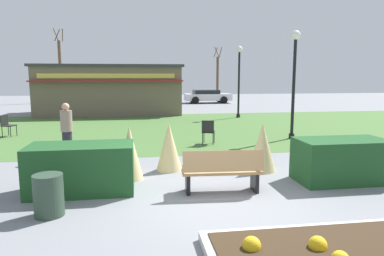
{
  "coord_description": "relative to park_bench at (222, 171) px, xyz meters",
  "views": [
    {
      "loc": [
        -1.42,
        -6.62,
        2.48
      ],
      "look_at": [
        0.12,
        3.47,
        0.95
      ],
      "focal_mm": 32.72,
      "sensor_mm": 36.0,
      "label": 1
    }
  ],
  "objects": [
    {
      "name": "cafe_chair_east",
      "position": [
        -7.1,
        8.2,
        0.05
      ],
      "size": [
        0.55,
        0.55,
        0.89
      ],
      "color": "black",
      "rests_on": "ground_plane"
    },
    {
      "name": "ground_plane",
      "position": [
        -0.3,
        -0.4,
        -0.48
      ],
      "size": [
        80.0,
        80.0,
        0.0
      ],
      "primitive_type": "plane",
      "color": "slate"
    },
    {
      "name": "tree_right_bg",
      "position": [
        -8.9,
        27.6,
        2.54
      ],
      "size": [
        0.91,
        0.96,
        6.78
      ],
      "color": "brown",
      "rests_on": "ground_plane"
    },
    {
      "name": "cafe_chair_west",
      "position": [
        0.75,
        5.27,
        0.05
      ],
      "size": [
        0.56,
        0.56,
        0.89
      ],
      "color": "black",
      "rests_on": "ground_plane"
    },
    {
      "name": "lawn_patch",
      "position": [
        -0.3,
        9.55,
        -0.48
      ],
      "size": [
        36.0,
        12.0,
        0.01
      ],
      "primitive_type": "cube",
      "color": "#446B33",
      "rests_on": "ground_plane"
    },
    {
      "name": "ornamental_grass_behind_left",
      "position": [
        -0.96,
        1.97,
        0.16
      ],
      "size": [
        0.68,
        0.68,
        1.28
      ],
      "primitive_type": "cone",
      "color": "#D1BC7F",
      "rests_on": "ground_plane"
    },
    {
      "name": "lamppost_far",
      "position": [
        4.17,
        13.15,
        2.16
      ],
      "size": [
        0.36,
        0.36,
        4.2
      ],
      "color": "black",
      "rests_on": "ground_plane"
    },
    {
      "name": "trash_bin",
      "position": [
        -3.34,
        -0.75,
        -0.1
      ],
      "size": [
        0.52,
        0.52,
        0.76
      ],
      "primitive_type": "cylinder",
      "color": "#2D4233",
      "rests_on": "ground_plane"
    },
    {
      "name": "parked_car_west_slot",
      "position": [
        -5.38,
        24.58,
        0.16
      ],
      "size": [
        4.33,
        2.3,
        1.2
      ],
      "color": "#2D6638",
      "rests_on": "ground_plane"
    },
    {
      "name": "parked_car_east_slot",
      "position": [
        4.54,
        24.58,
        0.16
      ],
      "size": [
        4.21,
        2.08,
        1.2
      ],
      "color": "silver",
      "rests_on": "ground_plane"
    },
    {
      "name": "lamppost_mid",
      "position": [
        4.28,
        5.95,
        2.16
      ],
      "size": [
        0.36,
        0.36,
        4.2
      ],
      "color": "black",
      "rests_on": "ground_plane"
    },
    {
      "name": "hedge_left",
      "position": [
        -2.96,
        0.52,
        0.04
      ],
      "size": [
        2.19,
        1.1,
        1.03
      ],
      "primitive_type": "cube",
      "color": "#1E4C23",
      "rests_on": "ground_plane"
    },
    {
      "name": "park_bench",
      "position": [
        0.0,
        0.0,
        0.0
      ],
      "size": [
        1.73,
        0.62,
        0.95
      ],
      "color": "tan",
      "rests_on": "ground_plane"
    },
    {
      "name": "ornamental_grass_behind_center",
      "position": [
        1.45,
        1.55,
        0.15
      ],
      "size": [
        0.72,
        0.72,
        1.26
      ],
      "primitive_type": "cone",
      "color": "#D1BC7F",
      "rests_on": "ground_plane"
    },
    {
      "name": "tree_left_bg",
      "position": [
        7.13,
        31.82,
        1.98
      ],
      "size": [
        0.91,
        0.96,
        5.64
      ],
      "color": "brown",
      "rests_on": "ground_plane"
    },
    {
      "name": "parked_car_center_slot",
      "position": [
        -0.44,
        24.58,
        0.16
      ],
      "size": [
        4.33,
        2.32,
        1.2
      ],
      "color": "navy",
      "rests_on": "ground_plane"
    },
    {
      "name": "ornamental_grass_behind_right",
      "position": [
        -1.96,
        1.32,
        0.17
      ],
      "size": [
        0.63,
        0.63,
        1.3
      ],
      "primitive_type": "cone",
      "color": "#D1BC7F",
      "rests_on": "ground_plane"
    },
    {
      "name": "food_kiosk",
      "position": [
        -3.51,
        16.85,
        1.12
      ],
      "size": [
        9.18,
        5.24,
        3.17
      ],
      "color": "#6B5B4C",
      "rests_on": "ground_plane"
    },
    {
      "name": "person_strolling",
      "position": [
        -3.84,
        3.63,
        0.38
      ],
      "size": [
        0.34,
        0.34,
        1.69
      ],
      "rotation": [
        0.0,
        0.0,
        0.32
      ],
      "color": "#23232D",
      "rests_on": "ground_plane"
    },
    {
      "name": "hedge_right",
      "position": [
        2.97,
        0.37,
        0.02
      ],
      "size": [
        2.09,
        1.1,
        1.01
      ],
      "primitive_type": "cube",
      "color": "#1E4C23",
      "rests_on": "ground_plane"
    }
  ]
}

